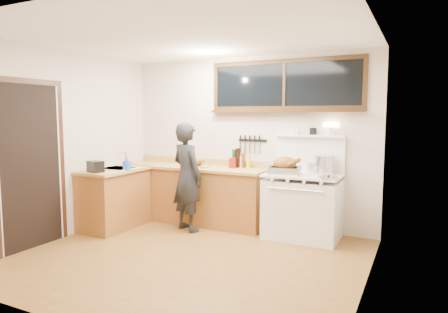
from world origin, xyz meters
The scene contains 20 objects.
ground_plane centered at (0.00, 0.00, -0.01)m, with size 4.00×3.50×0.02m, color brown.
room_shell centered at (0.00, 0.00, 1.65)m, with size 4.10×3.60×2.65m.
counter_back centered at (-0.80, 1.45, 0.45)m, with size 2.44×0.64×1.00m.
counter_left centered at (-1.70, 0.62, 0.45)m, with size 0.64×1.09×0.90m.
sink_unit centered at (-1.68, 0.70, 0.85)m, with size 0.50×0.45×0.37m.
vintage_stove centered at (1.00, 1.41, 0.47)m, with size 1.02×0.74×1.61m.
back_window centered at (0.60, 1.72, 2.06)m, with size 2.32×0.13×0.77m.
left_doorway centered at (-1.99, -0.55, 1.09)m, with size 0.02×1.04×2.17m.
knife_strip centered at (0.08, 1.73, 1.31)m, with size 0.46×0.03×0.28m.
man centered at (-0.64, 1.00, 0.80)m, with size 0.69×0.58×1.60m.
soap_bottle centered at (-1.43, 0.61, 1.00)m, with size 0.10×0.10×0.20m.
toaster centered at (-1.70, 0.26, 0.98)m, with size 0.27×0.22×0.16m.
cutting_board centered at (-0.69, 1.38, 0.95)m, with size 0.44×0.38×0.13m.
roast_turkey centered at (0.77, 1.28, 1.00)m, with size 0.47×0.36×0.24m.
stockpot centered at (1.26, 1.55, 1.03)m, with size 0.29×0.29×0.26m.
saucepan centered at (1.06, 1.70, 0.97)m, with size 0.19×0.30×0.13m.
pot_lid centered at (1.39, 1.17, 0.91)m, with size 0.29×0.29×0.04m.
coffee_tin centered at (-0.15, 1.55, 0.98)m, with size 0.12×0.10×0.15m.
pitcher centered at (-0.05, 1.67, 0.99)m, with size 0.10×0.10×0.18m.
bottle_cluster centered at (-0.07, 1.63, 1.03)m, with size 0.30×0.07×0.30m.
Camera 1 is at (2.45, -3.96, 1.72)m, focal length 32.00 mm.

